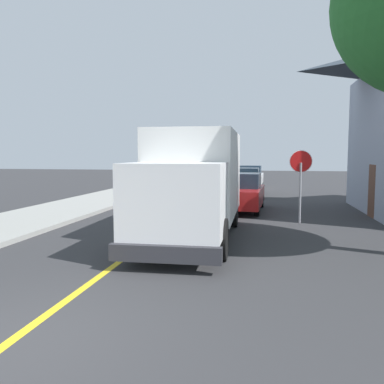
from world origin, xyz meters
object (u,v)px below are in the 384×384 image
Objects in this scene: box_truck at (194,179)px; parked_car_far at (250,177)px; parked_car_near at (241,193)px; parked_car_mid at (246,182)px; stop_sign at (301,172)px.

box_truck reaches higher than parked_car_far.
parked_car_near and parked_car_far have the same top height.
parked_car_near is at bearing 80.11° from box_truck.
box_truck reaches higher than parked_car_near.
parked_car_mid is 0.99× the size of parked_car_far.
parked_car_near is 7.20m from parked_car_mid.
parked_car_near is at bearing -88.59° from parked_car_mid.
box_truck reaches higher than stop_sign.
stop_sign is at bearing -76.24° from parked_car_mid.
box_truck reaches higher than parked_car_mid.
box_truck is 1.62× the size of parked_car_far.
parked_car_far is at bearing 90.45° from parked_car_near.
box_truck is 19.32m from parked_car_far.
parked_car_mid and parked_car_far have the same top height.
parked_car_mid is 1.67× the size of stop_sign.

